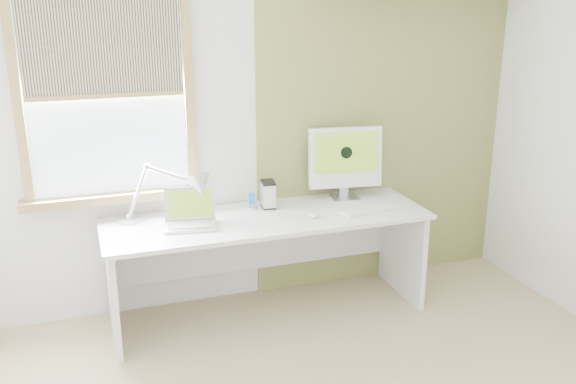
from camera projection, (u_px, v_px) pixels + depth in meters
name	position (u px, v px, depth m)	size (l,w,h in m)	color
room	(363.00, 195.00, 2.88)	(4.04, 3.54, 2.64)	tan
accent_wall	(384.00, 115.00, 4.75)	(2.00, 0.02, 2.60)	olive
window	(106.00, 96.00, 4.04)	(1.20, 0.14, 1.42)	olive
desk	(265.00, 240.00, 4.40)	(2.20, 0.70, 0.73)	silver
desk_lamp	(186.00, 190.00, 4.17)	(0.67, 0.33, 0.39)	silver
laptop	(190.00, 216.00, 4.12)	(0.37, 0.32, 0.23)	silver
phone_dock	(251.00, 204.00, 4.41)	(0.09, 0.09, 0.14)	silver
external_drive	(268.00, 194.00, 4.44)	(0.11, 0.16, 0.19)	silver
imac	(345.00, 159.00, 4.58)	(0.54, 0.21, 0.53)	silver
keyboard	(372.00, 209.00, 4.39)	(0.46, 0.19, 0.02)	white
mouse	(313.00, 215.00, 4.27)	(0.06, 0.11, 0.03)	white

